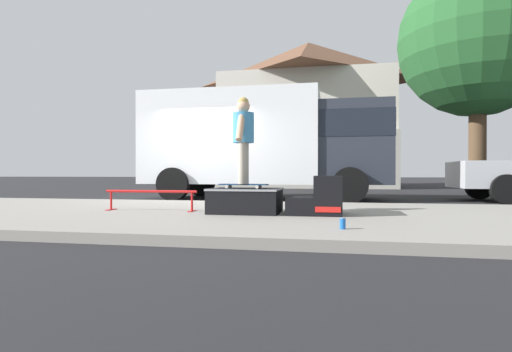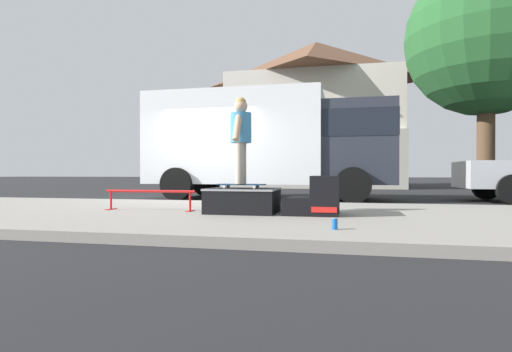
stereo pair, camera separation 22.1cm
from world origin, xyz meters
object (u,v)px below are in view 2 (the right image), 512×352
object	(u,v)px
soda_can	(335,224)
grind_rail	(150,195)
skate_box	(243,200)
skater_kid	(241,133)
box_truck	(270,140)
kicker_ramp	(317,198)
street_tree_main	(496,41)
skateboard	(241,185)

from	to	relation	value
soda_can	grind_rail	bearing A→B (deg)	151.74
skate_box	soda_can	world-z (taller)	skate_box
skater_kid	box_truck	size ratio (longest dim) A/B	0.20
skater_kid	box_truck	distance (m)	5.29
kicker_ramp	skater_kid	bearing A→B (deg)	177.67
grind_rail	street_tree_main	xyz separation A→B (m)	(8.19, 8.86, 4.82)
skateboard	box_truck	size ratio (longest dim) A/B	0.11
skater_kid	street_tree_main	xyz separation A→B (m)	(6.60, 8.87, 3.82)
box_truck	kicker_ramp	bearing A→B (deg)	-72.06
skateboard	soda_can	bearing A→B (deg)	-47.67
soda_can	kicker_ramp	bearing A→B (deg)	100.82
grind_rail	skater_kid	xyz separation A→B (m)	(1.59, -0.01, 1.00)
skater_kid	soda_can	bearing A→B (deg)	-47.67
grind_rail	skateboard	distance (m)	1.60
skate_box	skater_kid	size ratio (longest dim) A/B	0.80
skate_box	street_tree_main	world-z (taller)	street_tree_main
skateboard	street_tree_main	distance (m)	11.99
grind_rail	soda_can	world-z (taller)	grind_rail
box_truck	street_tree_main	bearing A→B (deg)	26.92
skate_box	street_tree_main	xyz separation A→B (m)	(6.55, 8.92, 4.88)
grind_rail	soda_can	bearing A→B (deg)	-28.26
grind_rail	street_tree_main	world-z (taller)	street_tree_main
kicker_ramp	box_truck	xyz separation A→B (m)	(-1.72, 5.31, 1.34)
skate_box	soda_can	xyz separation A→B (m)	(1.46, -1.61, -0.14)
skateboard	skater_kid	bearing A→B (deg)	0.00
grind_rail	box_truck	size ratio (longest dim) A/B	0.23
skateboard	box_truck	world-z (taller)	box_truck
skateboard	skater_kid	distance (m)	0.82
skate_box	skateboard	distance (m)	0.25
skateboard	street_tree_main	size ratio (longest dim) A/B	0.10
kicker_ramp	skateboard	size ratio (longest dim) A/B	1.04
kicker_ramp	street_tree_main	world-z (taller)	street_tree_main
skate_box	street_tree_main	size ratio (longest dim) A/B	0.14
skate_box	soda_can	bearing A→B (deg)	-47.74
kicker_ramp	skateboard	xyz separation A→B (m)	(-1.20, 0.05, 0.20)
grind_rail	street_tree_main	distance (m)	12.99
skater_kid	skate_box	bearing A→B (deg)	-45.55
skate_box	box_truck	size ratio (longest dim) A/B	0.16
soda_can	street_tree_main	xyz separation A→B (m)	(5.09, 10.53, 5.02)
grind_rail	skateboard	bearing A→B (deg)	-0.26
skater_kid	street_tree_main	bearing A→B (deg)	53.35
skate_box	kicker_ramp	distance (m)	1.16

